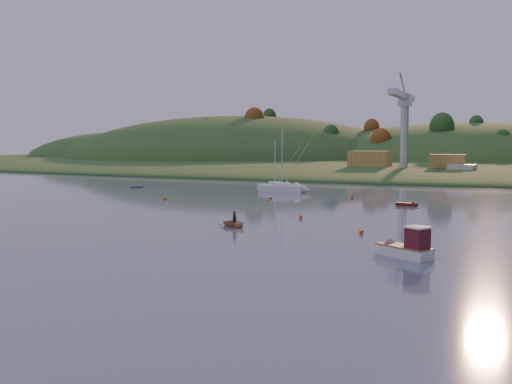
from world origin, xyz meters
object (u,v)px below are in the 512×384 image
at_px(sailboat_far, 282,188).
at_px(grey_dinghy, 139,187).
at_px(sailboat_near, 275,186).
at_px(red_tender, 410,204).
at_px(fishing_boat, 401,247).
at_px(canoe, 235,223).

xyz_separation_m(sailboat_far, grey_dinghy, (-31.24, -3.21, -0.57)).
distance_m(sailboat_near, red_tender, 37.87).
height_order(fishing_boat, canoe, fishing_boat).
bearing_deg(red_tender, sailboat_far, 150.32).
bearing_deg(sailboat_far, grey_dinghy, -170.50).
height_order(sailboat_far, grey_dinghy, sailboat_far).
bearing_deg(sailboat_far, canoe, -70.46).
bearing_deg(fishing_boat, sailboat_near, -28.24).
height_order(fishing_boat, sailboat_far, sailboat_far).
relative_size(sailboat_near, sailboat_far, 0.80).
bearing_deg(fishing_boat, sailboat_far, -28.51).
height_order(sailboat_near, grey_dinghy, sailboat_near).
bearing_deg(red_tender, canoe, -114.99).
height_order(red_tender, grey_dinghy, red_tender).
height_order(canoe, grey_dinghy, grey_dinghy).
relative_size(sailboat_far, grey_dinghy, 4.31).
bearing_deg(sailboat_far, sailboat_near, 127.36).
relative_size(canoe, grey_dinghy, 1.25).
bearing_deg(sailboat_far, fishing_boat, -55.23).
height_order(fishing_boat, sailboat_near, sailboat_near).
bearing_deg(canoe, grey_dinghy, 78.23).
bearing_deg(red_tender, sailboat_near, 145.29).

